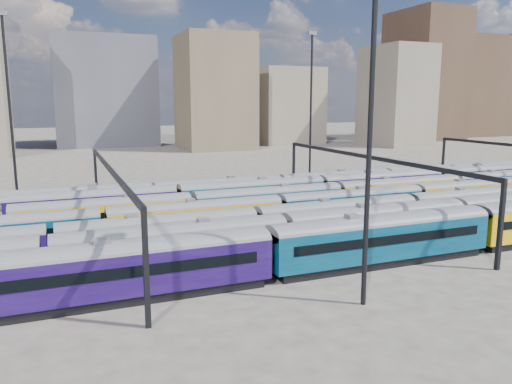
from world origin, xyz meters
name	(u,v)px	position (x,y,z in m)	size (l,w,h in m)	color
ground	(292,227)	(0.00, 0.00, 0.00)	(500.00, 500.00, 0.00)	#423D37
rake_1	(376,221)	(4.47, -10.00, 2.63)	(142.21, 2.97, 5.00)	black
rake_2	(161,230)	(-16.16, -5.00, 2.46)	(133.59, 2.79, 4.69)	black
rake_3	(197,215)	(-11.28, 0.00, 2.48)	(95.94, 2.81, 4.72)	black
rake_4	(192,205)	(-10.55, 5.00, 2.52)	(116.85, 2.85, 4.79)	black
rake_5	(253,191)	(-0.94, 10.00, 2.63)	(101.55, 2.98, 5.01)	black
rake_6	(336,181)	(14.75, 15.00, 2.41)	(93.13, 2.73, 4.58)	black
gantry_1	(110,179)	(-20.00, 0.00, 6.79)	(0.35, 40.35, 8.03)	black
gantry_2	(367,165)	(10.00, 0.00, 6.79)	(0.35, 40.35, 8.03)	black
mast_1	(9,105)	(-30.00, 22.00, 13.97)	(1.40, 0.50, 25.60)	black
mast_2	(371,108)	(-5.00, -22.00, 13.97)	(1.40, 0.50, 25.60)	black
mast_3	(311,104)	(15.00, 24.00, 13.97)	(1.40, 0.50, 25.60)	black
skyline	(419,84)	(104.75, 105.73, 20.83)	(399.22, 60.48, 50.03)	#665B4C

